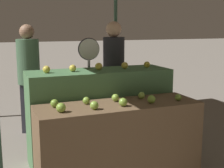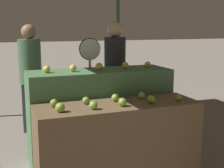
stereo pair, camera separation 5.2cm
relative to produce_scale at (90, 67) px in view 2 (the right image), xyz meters
The scene contains 19 objects.
display_counter_front 1.33m from the produce_scale, 92.49° to the right, with size 1.68×0.55×0.85m, color brown.
display_counter_back 0.76m from the produce_scale, 95.15° to the right, with size 1.68×0.55×1.12m, color #4C7A4C.
apple_front_0 1.43m from the produce_scale, 117.88° to the right, with size 0.09×0.09×0.09m, color #84AD3D.
apple_front_1 1.34m from the produce_scale, 105.42° to the right, with size 0.08×0.08×0.08m, color #84AD3D.
apple_front_2 1.28m from the produce_scale, 92.26° to the right, with size 0.08×0.08×0.08m, color #7AA338.
apple_front_3 1.30m from the produce_scale, 77.89° to the right, with size 0.08×0.08×0.08m, color #7AA338.
apple_front_4 1.40m from the produce_scale, 65.08° to the right, with size 0.07×0.07×0.07m, color #7AA338.
apple_front_5 1.27m from the produce_scale, 122.92° to the right, with size 0.08×0.08×0.08m, color #7AA338.
apple_front_6 1.13m from the produce_scale, 108.97° to the right, with size 0.08×0.08×0.08m, color #7AA338.
apple_front_7 1.06m from the produce_scale, 92.39° to the right, with size 0.08×0.08×0.08m, color #84AD3D.
apple_front_8 1.10m from the produce_scale, 76.00° to the right, with size 0.07×0.07×0.07m, color #8EB247.
apple_back_0 0.88m from the produce_scale, 139.55° to the right, with size 0.08×0.08×0.08m, color yellow.
apple_back_1 0.67m from the produce_scale, 123.54° to the right, with size 0.08×0.08×0.08m, color yellow.
apple_back_2 0.57m from the produce_scale, 95.73° to the right, with size 0.09×0.09×0.09m, color yellow.
apple_back_3 0.64m from the produce_scale, 64.59° to the right, with size 0.08×0.08×0.08m, color gold.
apple_back_4 0.81m from the produce_scale, 44.72° to the right, with size 0.08×0.08×0.08m, color gold.
produce_scale is the anchor object (origin of this frame).
person_vendor_at_scale 0.46m from the produce_scale, 21.67° to the left, with size 0.32×0.32×1.69m.
person_customer_left 1.06m from the produce_scale, 132.11° to the left, with size 0.45×0.45×1.65m.
Camera 2 is at (-1.14, -2.85, 1.63)m, focal length 50.00 mm.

